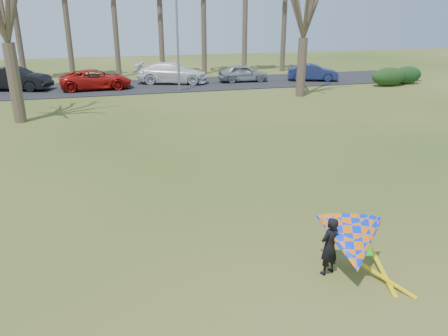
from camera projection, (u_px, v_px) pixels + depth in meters
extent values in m
plane|color=#214A10|center=(243.00, 228.00, 12.32)|extent=(100.00, 100.00, 0.00)
cube|color=black|center=(148.00, 86.00, 34.97)|extent=(46.00, 7.00, 0.06)
cylinder|color=#4E3C2E|center=(17.00, 26.00, 36.40)|extent=(0.48, 0.48, 9.00)
cylinder|color=#46362A|center=(67.00, 21.00, 37.27)|extent=(0.48, 0.48, 9.70)
cylinder|color=#4B3A2D|center=(114.00, 17.00, 38.14)|extent=(0.48, 0.48, 10.40)
cylinder|color=#4C3B2D|center=(161.00, 25.00, 39.38)|extent=(0.48, 0.48, 9.00)
cylinder|color=#48372B|center=(204.00, 21.00, 40.25)|extent=(0.48, 0.48, 9.70)
cylinder|color=#453829|center=(245.00, 16.00, 41.12)|extent=(0.48, 0.48, 10.40)
cylinder|color=#453829|center=(284.00, 24.00, 42.36)|extent=(0.48, 0.48, 9.00)
cylinder|color=brown|center=(15.00, 84.00, 23.21)|extent=(0.64, 0.64, 4.20)
cylinder|color=#46352A|center=(302.00, 68.00, 30.44)|extent=(0.64, 0.64, 3.99)
cylinder|color=gray|center=(177.00, 36.00, 31.39)|extent=(0.16, 0.16, 8.00)
ellipsoid|color=#163312|center=(389.00, 77.00, 34.95)|extent=(2.95, 1.34, 1.47)
ellipsoid|color=black|center=(407.00, 75.00, 35.94)|extent=(2.59, 1.22, 1.44)
imported|color=black|center=(15.00, 79.00, 32.76)|extent=(5.53, 3.38, 1.72)
imported|color=#B2120E|center=(96.00, 79.00, 33.21)|extent=(5.41, 2.69, 1.48)
imported|color=white|center=(172.00, 73.00, 35.92)|extent=(6.25, 4.03, 1.69)
imported|color=#90949C|center=(243.00, 73.00, 36.79)|extent=(4.21, 1.84, 1.41)
imported|color=navy|center=(313.00, 72.00, 37.29)|extent=(4.48, 2.86, 1.40)
imported|color=black|center=(329.00, 246.00, 9.97)|extent=(0.61, 0.50, 1.42)
cone|color=#0531FF|center=(353.00, 243.00, 9.81)|extent=(2.13, 2.39, 2.02)
cube|color=#0CBF19|center=(360.00, 246.00, 9.79)|extent=(0.62, 0.60, 0.24)
cube|color=yellow|center=(379.00, 280.00, 9.92)|extent=(0.85, 1.66, 0.28)
cube|color=yellow|center=(382.00, 274.00, 10.15)|extent=(0.56, 1.76, 0.22)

